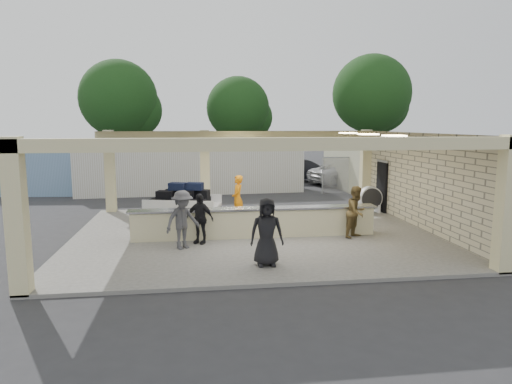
{
  "coord_description": "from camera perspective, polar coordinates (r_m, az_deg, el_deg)",
  "views": [
    {
      "loc": [
        -1.94,
        -15.12,
        3.81
      ],
      "look_at": [
        0.24,
        1.0,
        1.38
      ],
      "focal_mm": 32.0,
      "sensor_mm": 36.0,
      "label": 1
    }
  ],
  "objects": [
    {
      "name": "passenger_d",
      "position": [
        12.01,
        1.34,
        -5.02
      ],
      "size": [
        0.89,
        0.38,
        1.8
      ],
      "primitive_type": "imported",
      "rotation": [
        0.0,
        0.0,
        -0.02
      ],
      "color": "black",
      "rests_on": "pavilion"
    },
    {
      "name": "luggage_cart",
      "position": [
        17.35,
        -9.16,
        -1.17
      ],
      "size": [
        2.94,
        2.21,
        1.53
      ],
      "rotation": [
        0.0,
        0.0,
        -0.25
      ],
      "color": "silver",
      "rests_on": "pavilion"
    },
    {
      "name": "container_blue",
      "position": [
        27.98,
        -27.21,
        2.24
      ],
      "size": [
        9.46,
        3.17,
        2.41
      ],
      "primitive_type": "cube",
      "rotation": [
        0.0,
        0.0,
        -0.1
      ],
      "color": "#7998C2",
      "rests_on": "ground"
    },
    {
      "name": "baggage_counter",
      "position": [
        15.09,
        -0.13,
        -3.82
      ],
      "size": [
        8.2,
        0.58,
        0.98
      ],
      "color": "beige",
      "rests_on": "pavilion"
    },
    {
      "name": "car_dark",
      "position": [
        30.56,
        5.73,
        2.77
      ],
      "size": [
        4.75,
        2.02,
        1.54
      ],
      "primitive_type": "imported",
      "rotation": [
        0.0,
        0.0,
        1.65
      ],
      "color": "black",
      "rests_on": "ground"
    },
    {
      "name": "passenger_c",
      "position": [
        13.79,
        -9.17,
        -3.44
      ],
      "size": [
        1.16,
        0.97,
        1.76
      ],
      "primitive_type": "imported",
      "rotation": [
        0.0,
        0.0,
        0.6
      ],
      "color": "#434348",
      "rests_on": "pavilion"
    },
    {
      "name": "drum_fan",
      "position": [
        19.83,
        14.08,
        -0.8
      ],
      "size": [
        1.0,
        0.55,
        1.1
      ],
      "rotation": [
        0.0,
        0.0,
        0.04
      ],
      "color": "silver",
      "rests_on": "pavilion"
    },
    {
      "name": "passenger_b",
      "position": [
        14.33,
        -7.06,
        -3.3
      ],
      "size": [
        0.98,
        0.74,
        1.58
      ],
      "primitive_type": "imported",
      "rotation": [
        0.0,
        0.0,
        -0.5
      ],
      "color": "black",
      "rests_on": "pavilion"
    },
    {
      "name": "container_white",
      "position": [
        25.72,
        -8.01,
        2.9
      ],
      "size": [
        12.41,
        3.23,
        2.66
      ],
      "primitive_type": "cube",
      "rotation": [
        0.0,
        0.0,
        0.06
      ],
      "color": "silver",
      "rests_on": "ground"
    },
    {
      "name": "pavilion",
      "position": [
        16.12,
        0.07,
        -0.27
      ],
      "size": [
        12.01,
        10.0,
        3.55
      ],
      "color": "#5F5D58",
      "rests_on": "ground"
    },
    {
      "name": "car_white_b",
      "position": [
        32.13,
        20.9,
        2.53
      ],
      "size": [
        5.19,
        3.13,
        1.54
      ],
      "primitive_type": "imported",
      "rotation": [
        0.0,
        0.0,
        1.28
      ],
      "color": "silver",
      "rests_on": "ground"
    },
    {
      "name": "ground",
      "position": [
        15.71,
        -0.37,
        -5.52
      ],
      "size": [
        120.0,
        120.0,
        0.0
      ],
      "primitive_type": "plane",
      "color": "#29292C",
      "rests_on": "ground"
    },
    {
      "name": "baggage_handler",
      "position": [
        17.41,
        -2.31,
        -0.81
      ],
      "size": [
        0.39,
        0.67,
        1.78
      ],
      "primitive_type": "imported",
      "rotation": [
        0.0,
        0.0,
        4.66
      ],
      "color": "orange",
      "rests_on": "pavilion"
    },
    {
      "name": "tree_mid",
      "position": [
        41.51,
        -1.84,
        10.11
      ],
      "size": [
        6.0,
        5.6,
        8.0
      ],
      "color": "#382619",
      "rests_on": "ground"
    },
    {
      "name": "car_white_a",
      "position": [
        29.42,
        11.28,
        2.26
      ],
      "size": [
        5.29,
        3.73,
        1.38
      ],
      "primitive_type": "imported",
      "rotation": [
        0.0,
        0.0,
        1.9
      ],
      "color": "silver",
      "rests_on": "ground"
    },
    {
      "name": "adjacent_building",
      "position": [
        27.69,
        16.77,
        3.58
      ],
      "size": [
        6.0,
        8.0,
        3.2
      ],
      "primitive_type": "cube",
      "color": "#AFAE8B",
      "rests_on": "ground"
    },
    {
      "name": "tree_right",
      "position": [
        43.5,
        14.55,
        11.42
      ],
      "size": [
        7.2,
        7.0,
        10.0
      ],
      "color": "#382619",
      "rests_on": "ground"
    },
    {
      "name": "fence",
      "position": [
        27.51,
        20.43,
        2.23
      ],
      "size": [
        12.06,
        0.06,
        2.03
      ],
      "color": "gray",
      "rests_on": "ground"
    },
    {
      "name": "passenger_a",
      "position": [
        15.33,
        12.45,
        -2.44
      ],
      "size": [
        0.88,
        0.79,
        1.7
      ],
      "primitive_type": "imported",
      "rotation": [
        0.0,
        0.0,
        0.66
      ],
      "color": "brown",
      "rests_on": "pavilion"
    },
    {
      "name": "tree_left",
      "position": [
        39.73,
        -16.3,
        10.75
      ],
      "size": [
        6.6,
        6.3,
        9.0
      ],
      "color": "#382619",
      "rests_on": "ground"
    }
  ]
}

